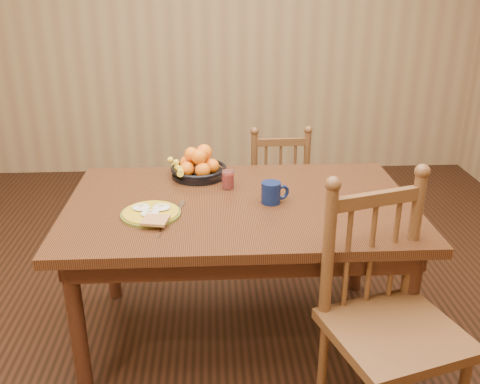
{
  "coord_description": "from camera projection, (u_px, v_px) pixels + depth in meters",
  "views": [
    {
      "loc": [
        -0.12,
        -2.27,
        1.75
      ],
      "look_at": [
        0.0,
        0.0,
        0.8
      ],
      "focal_mm": 40.0,
      "sensor_mm": 36.0,
      "label": 1
    }
  ],
  "objects": [
    {
      "name": "room",
      "position": [
        240.0,
        72.0,
        2.25
      ],
      "size": [
        4.52,
        5.02,
        2.72
      ],
      "color": "black",
      "rests_on": "ground"
    },
    {
      "name": "dining_table",
      "position": [
        240.0,
        218.0,
        2.51
      ],
      "size": [
        1.6,
        1.0,
        0.75
      ],
      "color": "black",
      "rests_on": "ground"
    },
    {
      "name": "chair_far",
      "position": [
        276.0,
        191.0,
        3.45
      ],
      "size": [
        0.4,
        0.39,
        0.87
      ],
      "rotation": [
        0.0,
        0.0,
        3.17
      ],
      "color": "#472A15",
      "rests_on": "ground"
    },
    {
      "name": "chair_near",
      "position": [
        389.0,
        321.0,
        2.04
      ],
      "size": [
        0.58,
        0.57,
        1.04
      ],
      "rotation": [
        0.0,
        0.0,
        0.3
      ],
      "color": "#472A15",
      "rests_on": "ground"
    },
    {
      "name": "breakfast_plate",
      "position": [
        151.0,
        213.0,
        2.34
      ],
      "size": [
        0.26,
        0.3,
        0.04
      ],
      "color": "#59601E",
      "rests_on": "dining_table"
    },
    {
      "name": "fork",
      "position": [
        180.0,
        208.0,
        2.41
      ],
      "size": [
        0.05,
        0.18,
        0.0
      ],
      "rotation": [
        0.0,
        0.0,
        -0.16
      ],
      "color": "silver",
      "rests_on": "dining_table"
    },
    {
      "name": "spoon",
      "position": [
        160.0,
        225.0,
        2.24
      ],
      "size": [
        0.05,
        0.16,
        0.01
      ],
      "rotation": [
        0.0,
        0.0,
        -0.2
      ],
      "color": "silver",
      "rests_on": "dining_table"
    },
    {
      "name": "coffee_mug",
      "position": [
        272.0,
        192.0,
        2.45
      ],
      "size": [
        0.13,
        0.09,
        0.1
      ],
      "color": "#0A163A",
      "rests_on": "dining_table"
    },
    {
      "name": "juice_glass",
      "position": [
        228.0,
        180.0,
        2.62
      ],
      "size": [
        0.06,
        0.06,
        0.09
      ],
      "color": "silver",
      "rests_on": "dining_table"
    },
    {
      "name": "fruit_bowl",
      "position": [
        198.0,
        166.0,
        2.77
      ],
      "size": [
        0.32,
        0.29,
        0.17
      ],
      "color": "black",
      "rests_on": "dining_table"
    }
  ]
}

